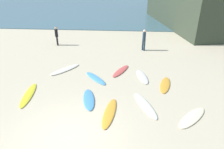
# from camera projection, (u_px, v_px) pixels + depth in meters

# --- Properties ---
(ground_plane) EXTENTS (120.00, 120.00, 0.00)m
(ground_plane) POSITION_uv_depth(u_px,v_px,m) (67.00, 138.00, 8.28)
(ground_plane) COLOR beige
(ocean_water) EXTENTS (120.00, 40.00, 0.08)m
(ocean_water) POSITION_uv_depth(u_px,v_px,m) (117.00, 6.00, 41.65)
(ocean_water) COLOR #426675
(ocean_water) RESTS_ON ground_plane
(surfboard_0) EXTENTS (0.77, 2.45, 0.07)m
(surfboard_0) POSITION_uv_depth(u_px,v_px,m) (109.00, 113.00, 9.71)
(surfboard_0) COLOR gold
(surfboard_0) RESTS_ON ground_plane
(surfboard_1) EXTENTS (1.77, 1.97, 0.08)m
(surfboard_1) POSITION_uv_depth(u_px,v_px,m) (96.00, 78.00, 12.92)
(surfboard_1) COLOR #4E9FDA
(surfboard_1) RESTS_ON ground_plane
(surfboard_2) EXTENTS (1.88, 1.99, 0.07)m
(surfboard_2) POSITION_uv_depth(u_px,v_px,m) (192.00, 117.00, 9.39)
(surfboard_2) COLOR #F9EDC6
(surfboard_2) RESTS_ON ground_plane
(surfboard_3) EXTENTS (0.84, 2.59, 0.07)m
(surfboard_3) POSITION_uv_depth(u_px,v_px,m) (28.00, 95.00, 11.15)
(surfboard_3) COLOR yellow
(surfboard_3) RESTS_ON ground_plane
(surfboard_4) EXTENTS (1.90, 2.29, 0.09)m
(surfboard_4) POSITION_uv_depth(u_px,v_px,m) (65.00, 69.00, 14.09)
(surfboard_4) COLOR silver
(surfboard_4) RESTS_ON ground_plane
(surfboard_5) EXTENTS (0.97, 2.08, 0.08)m
(surfboard_5) POSITION_uv_depth(u_px,v_px,m) (142.00, 77.00, 13.10)
(surfboard_5) COLOR silver
(surfboard_5) RESTS_ON ground_plane
(surfboard_6) EXTENTS (1.33, 2.17, 0.08)m
(surfboard_6) POSITION_uv_depth(u_px,v_px,m) (121.00, 71.00, 13.88)
(surfboard_6) COLOR #D6514D
(surfboard_6) RESTS_ON ground_plane
(surfboard_7) EXTENTS (1.38, 2.41, 0.08)m
(surfboard_7) POSITION_uv_depth(u_px,v_px,m) (145.00, 105.00, 10.25)
(surfboard_7) COLOR white
(surfboard_7) RESTS_ON ground_plane
(surfboard_8) EXTENTS (1.06, 2.15, 0.07)m
(surfboard_8) POSITION_uv_depth(u_px,v_px,m) (165.00, 85.00, 12.15)
(surfboard_8) COLOR gold
(surfboard_8) RESTS_ON ground_plane
(surfboard_9) EXTENTS (1.03, 2.15, 0.08)m
(surfboard_9) POSITION_uv_depth(u_px,v_px,m) (89.00, 99.00, 10.74)
(surfboard_9) COLOR #4A95DC
(surfboard_9) RESTS_ON ground_plane
(beachgoer_near) EXTENTS (0.40, 0.40, 1.83)m
(beachgoer_near) POSITION_uv_depth(u_px,v_px,m) (144.00, 39.00, 17.28)
(beachgoer_near) COLOR #1E3342
(beachgoer_near) RESTS_ON ground_plane
(beachgoer_mid) EXTENTS (0.38, 0.38, 1.70)m
(beachgoer_mid) POSITION_uv_depth(u_px,v_px,m) (57.00, 35.00, 18.61)
(beachgoer_mid) COLOR black
(beachgoer_mid) RESTS_ON ground_plane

